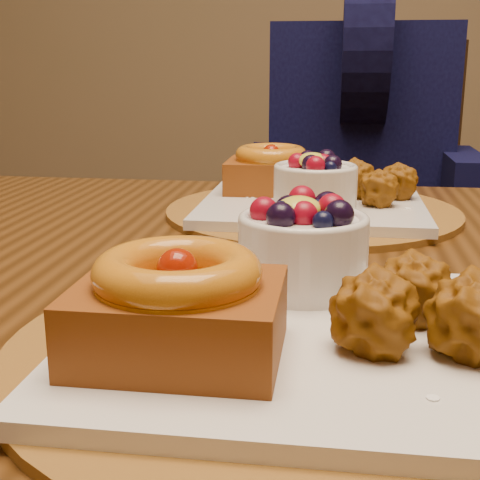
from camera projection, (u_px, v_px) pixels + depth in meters
name	position (u px, v px, depth m)	size (l,w,h in m)	color
dining_table	(301.00, 335.00, 0.68)	(1.60, 0.90, 0.76)	#321C09
place_setting_near	(282.00, 311.00, 0.45)	(0.38, 0.38, 0.09)	#5F3312
place_setting_far	(310.00, 194.00, 0.86)	(0.38, 0.38, 0.09)	#5F3312
chair_far	(335.00, 232.00, 1.61)	(0.63, 0.63, 1.00)	black
diner	(361.00, 108.00, 1.48)	(0.49, 0.48, 0.80)	black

